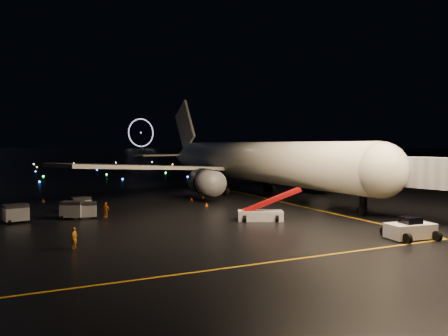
{
  "coord_description": "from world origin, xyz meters",
  "views": [
    {
      "loc": [
        -19.62,
        -34.44,
        7.79
      ],
      "look_at": [
        1.9,
        12.0,
        5.0
      ],
      "focal_mm": 35.0,
      "sensor_mm": 36.0,
      "label": 1
    }
  ],
  "objects": [
    {
      "name": "ground",
      "position": [
        0.0,
        300.0,
        0.0
      ],
      "size": [
        2000.0,
        2000.0,
        0.0
      ],
      "primitive_type": "plane",
      "color": "black",
      "rests_on": "ground"
    },
    {
      "name": "lane_centre",
      "position": [
        12.0,
        15.0,
        0.01
      ],
      "size": [
        0.25,
        80.0,
        0.02
      ],
      "primitive_type": "cube",
      "color": "orange",
      "rests_on": "ground"
    },
    {
      "name": "pushback_tug",
      "position": [
        9.26,
        -8.63,
        0.92
      ],
      "size": [
        4.05,
        2.44,
        1.83
      ],
      "primitive_type": "cube",
      "rotation": [
        0.0,
        0.0,
        -0.12
      ],
      "color": "silver",
      "rests_on": "ground"
    },
    {
      "name": "baggage_cart_2",
      "position": [
        -13.55,
        13.09,
        0.85
      ],
      "size": [
        2.2,
        1.7,
        1.7
      ],
      "primitive_type": "cube",
      "rotation": [
        0.0,
        0.0,
        -0.16
      ],
      "color": "gray",
      "rests_on": "ground"
    },
    {
      "name": "safety_cone_1",
      "position": [
        4.06,
        24.01,
        0.23
      ],
      "size": [
        0.43,
        0.43,
        0.45
      ],
      "primitive_type": "cone",
      "rotation": [
        0.0,
        0.0,
        -0.09
      ],
      "color": "#FF4F07",
      "rests_on": "ground"
    },
    {
      "name": "ferris_wheel",
      "position": [
        170.0,
        720.0,
        26.0
      ],
      "size": [
        49.33,
        16.8,
        52.0
      ],
      "primitive_type": null,
      "rotation": [
        0.0,
        0.0,
        0.26
      ],
      "color": "black",
      "rests_on": "ground"
    },
    {
      "name": "safety_cone_3",
      "position": [
        -17.17,
        28.65,
        0.23
      ],
      "size": [
        0.42,
        0.42,
        0.47
      ],
      "primitive_type": "cone",
      "rotation": [
        0.0,
        0.0,
        0.02
      ],
      "color": "#FF4F07",
      "rests_on": "ground"
    },
    {
      "name": "airliner",
      "position": [
        12.4,
        27.66,
        8.42
      ],
      "size": [
        62.15,
        59.33,
        16.84
      ],
      "primitive_type": null,
      "rotation": [
        0.0,
        0.0,
        0.05
      ],
      "color": "silver",
      "rests_on": "ground"
    },
    {
      "name": "taxiway_lights",
      "position": [
        0.0,
        106.0,
        0.18
      ],
      "size": [
        164.0,
        92.0,
        0.36
      ],
      "primitive_type": null,
      "color": "black",
      "rests_on": "ground"
    },
    {
      "name": "baggage_cart_0",
      "position": [
        -13.67,
        17.48,
        0.87
      ],
      "size": [
        2.29,
        1.81,
        1.74
      ],
      "primitive_type": "cube",
      "rotation": [
        0.0,
        0.0,
        0.2
      ],
      "color": "gray",
      "rests_on": "ground"
    },
    {
      "name": "crew_a",
      "position": [
        -16.21,
        -0.48,
        0.81
      ],
      "size": [
        0.68,
        0.7,
        1.62
      ],
      "primitive_type": "imported",
      "rotation": [
        0.0,
        0.0,
        0.88
      ],
      "color": "orange",
      "rests_on": "ground"
    },
    {
      "name": "belt_loader",
      "position": [
        2.34,
        4.1,
        1.62
      ],
      "size": [
        6.81,
        4.45,
        3.23
      ],
      "primitive_type": null,
      "rotation": [
        0.0,
        0.0,
        -0.43
      ],
      "color": "silver",
      "rests_on": "ground"
    },
    {
      "name": "crew_c",
      "position": [
        -11.65,
        12.87,
        0.8
      ],
      "size": [
        0.9,
        0.97,
        1.6
      ],
      "primitive_type": "imported",
      "rotation": [
        0.0,
        0.0,
        -0.87
      ],
      "color": "orange",
      "rests_on": "ground"
    },
    {
      "name": "lane_cross",
      "position": [
        -5.0,
        -10.0,
        0.01
      ],
      "size": [
        60.0,
        0.25,
        0.02
      ],
      "primitive_type": "cube",
      "color": "orange",
      "rests_on": "ground"
    },
    {
      "name": "baggage_cart_1",
      "position": [
        -15.0,
        13.27,
        0.92
      ],
      "size": [
        2.6,
        2.27,
        1.84
      ],
      "primitive_type": "cube",
      "rotation": [
        0.0,
        0.0,
        -0.42
      ],
      "color": "gray",
      "rests_on": "ground"
    },
    {
      "name": "safety_cone_0",
      "position": [
        1.35,
        16.04,
        0.23
      ],
      "size": [
        0.47,
        0.47,
        0.46
      ],
      "primitive_type": "cone",
      "rotation": [
        0.0,
        0.0,
        0.17
      ],
      "color": "#FF4F07",
      "rests_on": "ground"
    },
    {
      "name": "baggage_cart_4",
      "position": [
        -20.29,
        13.23,
        0.92
      ],
      "size": [
        2.47,
        1.98,
        1.85
      ],
      "primitive_type": "cube",
      "rotation": [
        0.0,
        0.0,
        0.24
      ],
      "color": "gray",
      "rests_on": "ground"
    },
    {
      "name": "safety_cone_2",
      "position": [
        1.5,
        21.7,
        0.26
      ],
      "size": [
        0.5,
        0.5,
        0.52
      ],
      "primitive_type": "cone",
      "rotation": [
        0.0,
        0.0,
        -0.1
      ],
      "color": "#FF4F07",
      "rests_on": "ground"
    }
  ]
}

